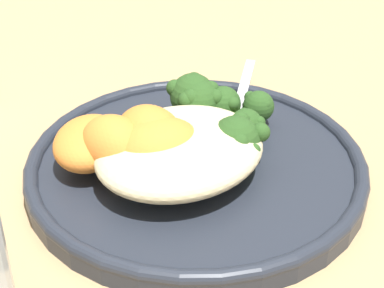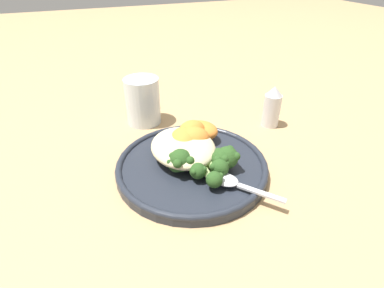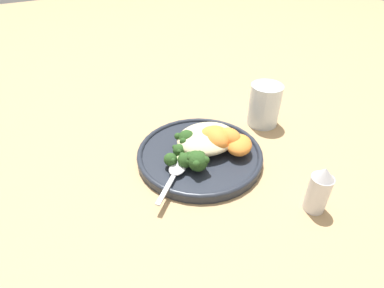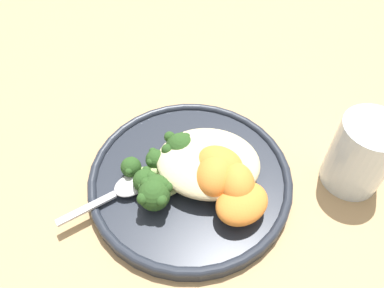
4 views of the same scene
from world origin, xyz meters
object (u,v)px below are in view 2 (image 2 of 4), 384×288
plate (190,166)px  salt_shaker (272,107)px  sweet_potato_chunk_2 (183,141)px  sweet_potato_chunk_1 (192,132)px  water_glass (143,101)px  sweet_potato_chunk_0 (201,130)px  broccoli_stalk_3 (207,172)px  broccoli_stalk_1 (183,161)px  broccoli_stalk_2 (196,166)px  spoon (231,182)px  broccoli_stalk_5 (218,159)px  sweet_potato_chunk_3 (193,139)px  broccoli_stalk_4 (207,161)px  broccoli_stalk_0 (181,161)px  quinoa_mound (183,147)px  broccoli_stalk_6 (222,157)px

plate → salt_shaker: bearing=111.4°
plate → sweet_potato_chunk_2: (-0.04, 0.00, 0.03)m
sweet_potato_chunk_1 → water_glass: size_ratio=0.53×
sweet_potato_chunk_0 → broccoli_stalk_3: bearing=-18.9°
sweet_potato_chunk_0 → broccoli_stalk_1: bearing=-39.9°
broccoli_stalk_2 → broccoli_stalk_1: bearing=-112.7°
broccoli_stalk_3 → spoon: size_ratio=1.06×
broccoli_stalk_1 → broccoli_stalk_5: (0.01, 0.06, -0.00)m
broccoli_stalk_1 → broccoli_stalk_2: size_ratio=0.91×
water_glass → salt_shaker: 0.29m
sweet_potato_chunk_2 → sweet_potato_chunk_3: sweet_potato_chunk_3 is taller
sweet_potato_chunk_0 → broccoli_stalk_5: bearing=-7.0°
plate → sweet_potato_chunk_0: size_ratio=3.98×
plate → broccoli_stalk_4: 0.04m
broccoli_stalk_0 → broccoli_stalk_4: 0.05m
salt_shaker → quinoa_mound: bearing=-73.8°
broccoli_stalk_4 → sweet_potato_chunk_1: (-0.09, 0.01, 0.01)m
broccoli_stalk_3 → broccoli_stalk_5: (-0.02, 0.03, 0.01)m
spoon → sweet_potato_chunk_0: bearing=136.5°
plate → broccoli_stalk_6: (0.03, 0.05, 0.03)m
plate → quinoa_mound: (-0.02, -0.00, 0.03)m
broccoli_stalk_4 → sweet_potato_chunk_0: size_ratio=1.74×
broccoli_stalk_3 → sweet_potato_chunk_2: bearing=-175.5°
sweet_potato_chunk_0 → salt_shaker: bearing=97.5°
broccoli_stalk_6 → sweet_potato_chunk_3: sweet_potato_chunk_3 is taller
sweet_potato_chunk_3 → sweet_potato_chunk_1: bearing=161.7°
broccoli_stalk_1 → sweet_potato_chunk_3: size_ratio=1.15×
broccoli_stalk_4 → salt_shaker: 0.24m
plate → broccoli_stalk_2: bearing=-1.5°
sweet_potato_chunk_3 → quinoa_mound: bearing=-65.7°
broccoli_stalk_2 → broccoli_stalk_3: bearing=40.3°
quinoa_mound → salt_shaker: (-0.07, 0.24, 0.01)m
broccoli_stalk_2 → broccoli_stalk_6: 0.05m
broccoli_stalk_3 → broccoli_stalk_6: bearing=117.2°
salt_shaker → broccoli_stalk_2: bearing=-62.4°
broccoli_stalk_0 → sweet_potato_chunk_0: size_ratio=1.08×
broccoli_stalk_2 → spoon: bearing=50.6°
quinoa_mound → broccoli_stalk_6: size_ratio=1.38×
broccoli_stalk_0 → salt_shaker: (-0.10, 0.26, 0.01)m
broccoli_stalk_2 → water_glass: size_ratio=0.75×
sweet_potato_chunk_2 → salt_shaker: bearing=103.3°
sweet_potato_chunk_3 → water_glass: 0.19m
broccoli_stalk_6 → spoon: size_ratio=0.90×
quinoa_mound → sweet_potato_chunk_3: sweet_potato_chunk_3 is taller
broccoli_stalk_2 → spoon: broccoli_stalk_2 is taller
broccoli_stalk_6 → sweet_potato_chunk_1: size_ratio=1.74×
sweet_potato_chunk_2 → spoon: size_ratio=0.63×
sweet_potato_chunk_0 → broccoli_stalk_2: bearing=-27.9°
quinoa_mound → broccoli_stalk_2: bearing=3.1°
sweet_potato_chunk_1 → sweet_potato_chunk_0: bearing=109.3°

